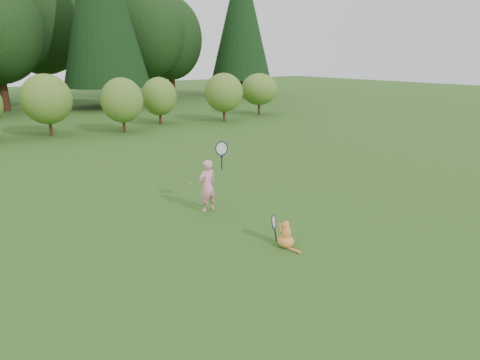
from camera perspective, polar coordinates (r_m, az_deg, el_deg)
ground at (r=9.15m, az=1.98°, el=-5.61°), size 100.00×100.00×0.00m
shrub_row at (r=20.39m, az=-21.68°, el=9.97°), size 28.00×3.00×2.80m
child at (r=9.44m, az=-4.60°, el=-0.65°), size 0.70×0.39×1.88m
cat at (r=7.86m, az=6.48°, el=-7.50°), size 0.50×0.77×0.73m
tennis_ball at (r=9.84m, az=-7.06°, el=-0.53°), size 0.06×0.06×0.06m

